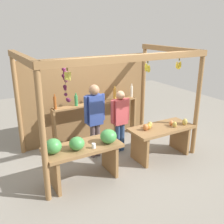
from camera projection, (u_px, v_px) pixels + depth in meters
The scene contains 7 objects.
ground_plane at pixel (108, 152), 5.98m from camera, with size 12.00×12.00×0.00m, color gray.
market_stall at pixel (97, 91), 5.92m from camera, with size 3.50×2.07×2.32m.
fruit_counter_left at pixel (83, 150), 4.70m from camera, with size 1.45×0.65×0.97m.
fruit_counter_right at pixel (161, 134), 5.64m from camera, with size 1.42×0.64×0.85m.
bottle_shelf_unit at pixel (96, 110), 6.37m from camera, with size 2.25×0.22×1.35m.
vendor_man at pixel (95, 115), 5.50m from camera, with size 0.48×0.22×1.64m.
vendor_woman at pixel (120, 116), 5.79m from camera, with size 0.48×0.20×1.44m.
Camera 1 is at (-2.59, -4.70, 2.80)m, focal length 41.39 mm.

